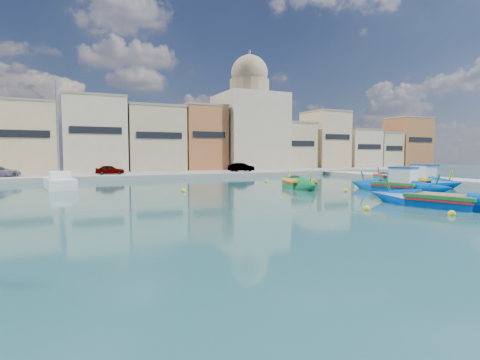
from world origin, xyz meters
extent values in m
plane|color=#153F3D|center=(0.00, 0.00, 0.00)|extent=(160.00, 160.00, 0.00)
cube|color=gray|center=(0.00, 32.00, 0.30)|extent=(80.00, 8.00, 0.60)
cube|color=tan|center=(-21.91, 39.16, 4.97)|extent=(6.90, 6.32, 8.74)
cube|color=gray|center=(-21.91, 39.16, 9.49)|extent=(7.03, 6.44, 0.30)
cube|color=black|center=(-21.91, 35.95, 5.41)|extent=(5.52, 0.10, 0.90)
cube|color=#C4B293|center=(-13.86, 39.12, 5.55)|extent=(7.88, 6.24, 9.89)
cube|color=gray|center=(-13.86, 39.12, 10.64)|extent=(8.04, 6.37, 0.30)
cube|color=black|center=(-13.86, 35.95, 6.04)|extent=(6.30, 0.10, 0.90)
cube|color=tan|center=(-5.74, 39.72, 5.09)|extent=(7.88, 7.44, 8.99)
cube|color=gray|center=(-5.74, 39.72, 9.74)|extent=(8.04, 7.59, 0.30)
cube|color=black|center=(-5.74, 35.95, 5.54)|extent=(6.30, 0.10, 0.90)
cube|color=#B56738|center=(1.54, 39.07, 5.31)|extent=(6.17, 6.13, 9.43)
cube|color=gray|center=(1.54, 39.07, 10.18)|extent=(6.29, 6.26, 0.30)
cube|color=black|center=(1.54, 35.95, 5.78)|extent=(4.93, 0.10, 0.90)
cube|color=tan|center=(9.05, 39.85, 3.63)|extent=(7.31, 7.69, 6.05)
cube|color=gray|center=(9.05, 39.85, 6.80)|extent=(7.46, 7.85, 0.30)
cube|color=black|center=(9.05, 35.95, 3.93)|extent=(5.85, 0.10, 0.90)
cube|color=tan|center=(17.02, 39.65, 4.31)|extent=(7.54, 7.30, 7.41)
cube|color=gray|center=(17.02, 39.65, 8.16)|extent=(7.69, 7.45, 0.30)
cube|color=black|center=(17.02, 35.95, 4.68)|extent=(6.03, 0.10, 0.90)
cube|color=tan|center=(24.93, 39.49, 5.42)|extent=(6.36, 6.97, 9.63)
cube|color=gray|center=(24.93, 39.49, 10.38)|extent=(6.48, 7.11, 0.30)
cube|color=black|center=(24.93, 35.95, 5.90)|extent=(5.09, 0.10, 0.90)
cube|color=#C4B293|center=(32.15, 39.35, 3.93)|extent=(6.63, 6.70, 6.65)
cube|color=gray|center=(32.15, 39.35, 7.40)|extent=(6.76, 6.83, 0.30)
cube|color=black|center=(32.15, 35.95, 4.26)|extent=(5.30, 0.10, 0.90)
cube|color=tan|center=(38.26, 39.75, 3.70)|extent=(5.08, 7.51, 6.20)
cube|color=gray|center=(38.26, 39.75, 6.95)|extent=(5.18, 7.66, 0.30)
cube|color=black|center=(38.26, 35.95, 4.01)|extent=(4.06, 0.10, 0.90)
cube|color=#B56738|center=(45.15, 39.00, 5.27)|extent=(7.79, 6.00, 9.33)
cube|color=gray|center=(45.15, 39.00, 10.08)|extent=(7.95, 6.12, 0.30)
cube|color=black|center=(45.15, 35.95, 5.73)|extent=(6.23, 0.10, 0.90)
cube|color=#C4B293|center=(10.00, 40.00, 6.60)|extent=(10.00, 10.00, 12.00)
cylinder|color=#9E8466|center=(10.00, 40.00, 13.80)|extent=(6.40, 6.40, 2.40)
sphere|color=#9E8466|center=(10.00, 40.00, 15.99)|extent=(6.00, 6.00, 6.00)
cylinder|color=#9E8466|center=(10.00, 40.00, 18.90)|extent=(0.30, 0.30, 1.60)
imported|color=#4C1919|center=(-12.84, 30.50, 1.15)|extent=(3.39, 1.71, 1.11)
imported|color=#4C1919|center=(4.12, 30.50, 1.19)|extent=(3.69, 1.62, 1.18)
cube|color=#0041AB|center=(13.60, 9.95, 0.21)|extent=(2.61, 4.07, 1.07)
cone|color=#0041AB|center=(14.01, 13.09, 0.27)|extent=(2.57, 3.75, 2.75)
cone|color=#0041AB|center=(13.20, 6.81, 0.27)|extent=(2.57, 3.75, 2.75)
cube|color=yellow|center=(13.60, 9.95, 0.66)|extent=(2.73, 4.29, 0.19)
cube|color=red|center=(13.60, 9.95, 0.47)|extent=(2.73, 4.15, 0.11)
cube|color=olive|center=(13.60, 9.95, 0.75)|extent=(2.25, 3.68, 0.06)
cylinder|color=yellow|center=(14.05, 13.40, 0.96)|extent=(0.21, 0.52, 1.17)
cylinder|color=yellow|center=(13.16, 6.49, 0.96)|extent=(0.21, 0.52, 1.17)
cube|color=white|center=(13.53, 9.39, 1.34)|extent=(1.74, 2.12, 1.18)
cube|color=#0F47A5|center=(13.53, 9.39, 1.99)|extent=(1.84, 2.27, 0.13)
cube|color=#0049AA|center=(6.99, 6.65, 0.21)|extent=(2.98, 3.83, 1.05)
cone|color=#0049AA|center=(6.20, 9.32, 0.26)|extent=(2.92, 3.60, 2.63)
cone|color=#0049AA|center=(7.79, 3.99, 0.26)|extent=(2.92, 3.60, 2.63)
cube|color=#1A8230|center=(6.99, 6.65, 0.65)|extent=(3.12, 4.03, 0.19)
cube|color=red|center=(6.99, 6.65, 0.46)|extent=(3.10, 3.91, 0.11)
cube|color=olive|center=(6.99, 6.65, 0.74)|extent=(2.59, 3.44, 0.06)
cylinder|color=#1A8230|center=(6.12, 9.58, 0.95)|extent=(0.28, 0.52, 1.15)
cylinder|color=#1A8230|center=(7.87, 3.72, 0.95)|extent=(0.28, 0.52, 1.15)
cube|color=white|center=(7.13, 6.18, 1.32)|extent=(1.90, 2.06, 1.16)
cube|color=#0F47A5|center=(7.13, 6.18, 1.96)|extent=(2.02, 2.20, 0.13)
cube|color=#00859F|center=(15.00, 15.34, 0.20)|extent=(3.28, 3.86, 1.00)
cone|color=#00859F|center=(16.24, 17.78, 0.25)|extent=(3.17, 3.64, 2.52)
cone|color=#00859F|center=(13.76, 12.90, 0.25)|extent=(3.17, 3.64, 2.52)
cube|color=red|center=(15.00, 15.34, 0.62)|extent=(3.44, 4.05, 0.18)
cube|color=#197F33|center=(15.00, 15.34, 0.44)|extent=(3.40, 3.96, 0.10)
cube|color=olive|center=(15.00, 15.34, 0.70)|extent=(2.88, 3.45, 0.06)
cylinder|color=red|center=(16.36, 18.02, 0.90)|extent=(0.34, 0.49, 1.09)
cylinder|color=red|center=(13.64, 12.66, 0.90)|extent=(0.34, 0.49, 1.09)
cube|color=#0B7539|center=(1.61, 12.83, 0.22)|extent=(2.92, 3.70, 1.08)
cone|color=#0B7539|center=(2.31, 15.43, 0.27)|extent=(2.87, 3.51, 2.66)
cone|color=#0B7539|center=(0.92, 10.22, 0.27)|extent=(2.87, 3.51, 2.66)
cube|color=yellow|center=(1.61, 12.83, 0.67)|extent=(3.05, 3.90, 0.19)
cube|color=red|center=(1.61, 12.83, 0.47)|extent=(3.04, 3.79, 0.11)
cube|color=olive|center=(1.61, 12.83, 0.75)|extent=(2.53, 3.33, 0.06)
cylinder|color=yellow|center=(2.38, 15.69, 0.97)|extent=(0.28, 0.53, 1.17)
cylinder|color=yellow|center=(0.85, 9.97, 0.97)|extent=(0.28, 0.53, 1.17)
cube|color=#00399E|center=(2.20, -1.04, 0.21)|extent=(3.10, 4.01, 1.03)
cone|color=#00399E|center=(1.26, 1.73, 0.26)|extent=(3.01, 3.75, 2.62)
cube|color=#177328|center=(2.20, -1.04, 0.64)|extent=(3.24, 4.22, 0.19)
cube|color=red|center=(2.20, -1.04, 0.46)|extent=(3.22, 4.10, 0.10)
cube|color=olive|center=(2.20, -1.04, 0.72)|extent=(2.70, 3.60, 0.06)
cylinder|color=#177328|center=(1.17, 2.00, 0.93)|extent=(0.30, 0.51, 1.13)
cube|color=white|center=(-18.00, 20.75, 0.31)|extent=(2.80, 5.54, 1.16)
cone|color=white|center=(-18.43, 24.13, 0.31)|extent=(2.51, 3.28, 2.14)
cube|color=white|center=(-18.00, 20.75, 1.20)|extent=(1.83, 2.08, 0.62)
cylinder|color=#999EA3|center=(-18.04, 21.12, 4.91)|extent=(0.14, 0.14, 8.92)
sphere|color=yellow|center=(-2.63, -0.11, 0.08)|extent=(0.36, 0.36, 0.36)
sphere|color=yellow|center=(3.03, 8.18, 0.08)|extent=(0.36, 0.36, 0.36)
sphere|color=yellow|center=(2.08, 19.74, 0.08)|extent=(0.36, 0.36, 0.36)
sphere|color=yellow|center=(-8.93, 13.53, 0.08)|extent=(0.36, 0.36, 0.36)
sphere|color=yellow|center=(0.03, -3.15, 0.08)|extent=(0.36, 0.36, 0.36)
camera|label=1|loc=(-17.34, -15.51, 3.11)|focal=28.00mm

